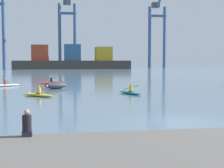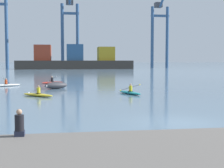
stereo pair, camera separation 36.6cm
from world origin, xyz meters
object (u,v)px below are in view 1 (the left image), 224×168
object	(u,v)px
kayak_white	(6,85)
seated_onlooker	(27,124)
capsized_dinghy	(56,85)
kayak_red	(52,82)
gantry_crane_west_mid	(67,23)
container_barge	(72,61)
kayak_yellow	(38,94)
gantry_crane_east_mid	(157,26)
kayak_teal	(130,92)

from	to	relation	value
kayak_white	seated_onlooker	distance (m)	29.99
capsized_dinghy	kayak_white	size ratio (longest dim) A/B	0.89
kayak_white	seated_onlooker	xyz separation A→B (m)	(5.13, -29.53, 0.84)
kayak_red	seated_onlooker	distance (m)	33.54
gantry_crane_west_mid	kayak_red	distance (m)	85.10
kayak_red	kayak_white	size ratio (longest dim) A/B	0.99
container_barge	kayak_yellow	xyz separation A→B (m)	(-6.24, -86.75, -2.66)
kayak_yellow	capsized_dinghy	bearing A→B (deg)	79.51
gantry_crane_west_mid	gantry_crane_east_mid	bearing A→B (deg)	1.25
kayak_teal	seated_onlooker	distance (m)	19.88
capsized_dinghy	seated_onlooker	size ratio (longest dim) A/B	3.15
gantry_crane_west_mid	seated_onlooker	distance (m)	118.01
gantry_crane_east_mid	gantry_crane_west_mid	bearing A→B (deg)	-178.75
kayak_teal	kayak_white	distance (m)	16.80
gantry_crane_west_mid	seated_onlooker	xyz separation A→B (m)	(-4.40, -116.83, -16.03)
kayak_teal	kayak_yellow	bearing A→B (deg)	-175.29
capsized_dinghy	kayak_teal	distance (m)	9.65
kayak_red	seated_onlooker	world-z (taller)	seated_onlooker
container_barge	kayak_red	xyz separation A→B (m)	(-5.44, -70.96, -2.66)
gantry_crane_east_mid	kayak_white	distance (m)	100.29
container_barge	gantry_crane_west_mid	world-z (taller)	gantry_crane_west_mid
gantry_crane_east_mid	kayak_yellow	bearing A→B (deg)	-112.14
container_barge	kayak_teal	xyz separation A→B (m)	(1.91, -86.08, -2.66)
seated_onlooker	kayak_red	bearing A→B (deg)	89.81
gantry_crane_east_mid	kayak_yellow	size ratio (longest dim) A/B	11.05
container_barge	kayak_teal	world-z (taller)	container_barge
capsized_dinghy	kayak_white	bearing A→B (deg)	144.06
container_barge	kayak_yellow	size ratio (longest dim) A/B	13.39
gantry_crane_east_mid	kayak_teal	size ratio (longest dim) A/B	9.61
gantry_crane_west_mid	kayak_yellow	bearing A→B (deg)	-92.94
kayak_teal	seated_onlooker	size ratio (longest dim) A/B	3.78
container_barge	kayak_red	distance (m)	71.22
gantry_crane_east_mid	kayak_red	bearing A→B (deg)	-115.35
kayak_yellow	gantry_crane_east_mid	bearing A→B (deg)	67.86
gantry_crane_east_mid	seated_onlooker	bearing A→B (deg)	-108.76
capsized_dinghy	kayak_white	xyz separation A→B (m)	(-5.84, 4.23, -0.18)
capsized_dinghy	gantry_crane_east_mid	bearing A→B (deg)	66.97
container_barge	kayak_red	size ratio (longest dim) A/B	12.57
gantry_crane_west_mid	capsized_dinghy	world-z (taller)	gantry_crane_west_mid
container_barge	gantry_crane_east_mid	bearing A→B (deg)	20.87
gantry_crane_east_mid	kayak_red	size ratio (longest dim) A/B	10.38
kayak_red	kayak_teal	xyz separation A→B (m)	(7.35, -15.12, 0.00)
container_barge	kayak_white	world-z (taller)	container_barge
capsized_dinghy	kayak_white	world-z (taller)	kayak_white
gantry_crane_east_mid	kayak_yellow	distance (m)	109.06
kayak_yellow	seated_onlooker	world-z (taller)	seated_onlooker
kayak_yellow	kayak_red	bearing A→B (deg)	87.09
container_barge	seated_onlooker	size ratio (longest dim) A/B	44.02
capsized_dinghy	kayak_red	bearing A→B (deg)	94.15
kayak_yellow	kayak_teal	size ratio (longest dim) A/B	0.87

